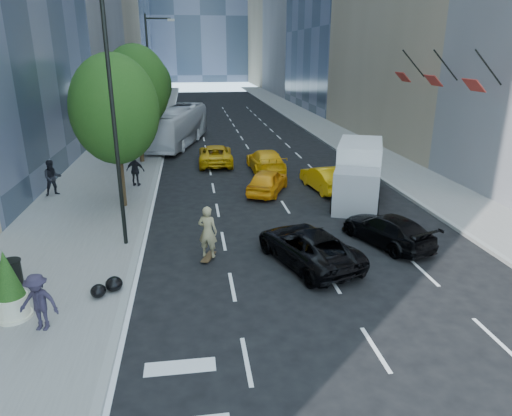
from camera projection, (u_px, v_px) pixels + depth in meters
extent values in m
plane|color=black|center=(304.00, 282.00, 15.89)|extent=(160.00, 160.00, 0.00)
cube|color=slate|center=(134.00, 136.00, 42.74)|extent=(6.00, 120.00, 0.15)
cube|color=slate|center=(329.00, 132.00, 45.29)|extent=(4.00, 120.00, 0.15)
cylinder|color=black|center=(114.00, 120.00, 17.09)|extent=(0.16, 0.16, 10.00)
cylinder|color=black|center=(150.00, 86.00, 33.94)|extent=(0.16, 0.16, 10.00)
cylinder|color=black|center=(158.00, 18.00, 32.54)|extent=(1.80, 0.12, 0.12)
cube|color=#99998C|center=(171.00, 20.00, 32.69)|extent=(0.50, 0.22, 0.15)
cylinder|color=#312213|center=(121.00, 176.00, 22.79)|extent=(0.30, 0.30, 3.15)
ellipsoid|color=black|center=(115.00, 109.00, 21.73)|extent=(4.20, 4.20, 5.25)
cylinder|color=#312213|center=(140.00, 138.00, 32.12)|extent=(0.30, 0.30, 3.38)
ellipsoid|color=black|center=(136.00, 87.00, 30.98)|extent=(4.50, 4.50, 5.62)
cylinder|color=#312213|center=(153.00, 117.00, 44.36)|extent=(0.30, 0.30, 2.93)
ellipsoid|color=black|center=(151.00, 84.00, 43.38)|extent=(3.90, 3.90, 4.88)
cylinder|color=black|center=(165.00, 97.00, 51.59)|extent=(0.14, 0.14, 5.20)
imported|color=black|center=(164.00, 82.00, 51.07)|extent=(2.48, 0.53, 1.00)
cylinder|color=black|center=(488.00, 67.00, 22.65)|extent=(1.75, 0.08, 1.75)
cube|color=#B03128|center=(474.00, 85.00, 22.84)|extent=(0.64, 1.30, 0.64)
cylinder|color=black|center=(446.00, 65.00, 26.39)|extent=(1.75, 0.08, 1.75)
cube|color=#B03128|center=(433.00, 80.00, 26.58)|extent=(0.64, 1.30, 0.64)
cylinder|color=black|center=(414.00, 64.00, 30.14)|extent=(1.75, 0.08, 1.75)
cube|color=#B03128|center=(403.00, 77.00, 30.33)|extent=(0.64, 1.30, 0.64)
imported|color=#8A7E56|center=(208.00, 235.00, 17.25)|extent=(0.86, 0.72, 2.03)
imported|color=black|center=(308.00, 246.00, 17.12)|extent=(3.71, 5.34, 1.35)
imported|color=black|center=(387.00, 229.00, 18.83)|extent=(3.19, 4.70, 1.26)
imported|color=orange|center=(268.00, 181.00, 25.64)|extent=(3.17, 4.36, 1.38)
imported|color=#FFB80D|center=(325.00, 178.00, 26.23)|extent=(2.05, 4.37, 1.38)
imported|color=#D0990A|center=(215.00, 155.00, 32.25)|extent=(2.47, 5.08, 1.39)
imported|color=#FFB60D|center=(266.00, 161.00, 30.32)|extent=(2.20, 5.09, 1.46)
imported|color=silver|center=(177.00, 126.00, 38.69)|extent=(5.45, 11.81, 3.20)
cube|color=silver|center=(359.00, 165.00, 25.01)|extent=(3.71, 4.82, 2.52)
cube|color=gray|center=(356.00, 192.00, 22.32)|extent=(2.69, 2.54, 2.15)
cylinder|color=black|center=(334.00, 205.00, 22.40)|extent=(0.66, 0.99, 0.93)
cylinder|color=black|center=(375.00, 208.00, 21.94)|extent=(0.66, 0.99, 0.93)
cylinder|color=black|center=(342.00, 179.00, 27.01)|extent=(0.66, 0.99, 0.93)
cylinder|color=black|center=(376.00, 181.00, 26.56)|extent=(0.66, 0.99, 0.93)
imported|color=black|center=(52.00, 178.00, 24.69)|extent=(1.16, 1.05, 1.94)
imported|color=black|center=(135.00, 171.00, 26.43)|extent=(1.15, 0.71, 1.82)
imported|color=#272132|center=(38.00, 302.00, 12.64)|extent=(1.22, 0.86, 1.71)
cylinder|color=black|center=(13.00, 274.00, 15.16)|extent=(0.59, 0.59, 0.89)
cylinder|color=beige|center=(13.00, 307.00, 13.36)|extent=(0.90, 0.90, 0.72)
cone|color=black|center=(6.00, 274.00, 13.01)|extent=(0.81, 0.81, 1.44)
ellipsoid|color=black|center=(114.00, 284.00, 14.93)|extent=(0.56, 0.62, 0.48)
ellipsoid|color=black|center=(98.00, 291.00, 14.55)|extent=(0.49, 0.54, 0.42)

